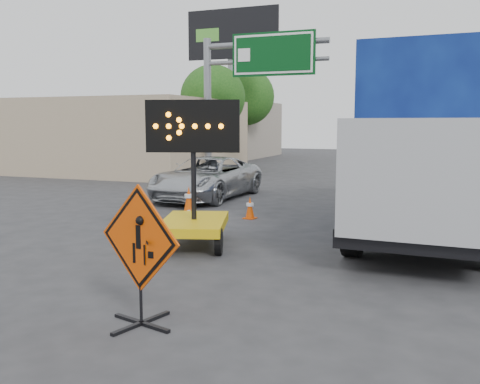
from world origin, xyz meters
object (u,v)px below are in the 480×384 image
Objects in this scene: arrow_board at (194,215)px; pickup_truck at (207,178)px; box_truck at (434,153)px; construction_sign at (140,252)px.

arrow_board is 7.64m from pickup_truck.
box_truck reaches higher than arrow_board.
arrow_board is at bearing -142.47° from box_truck.
arrow_board is 0.59× the size of pickup_truck.
arrow_board reaches higher than construction_sign.
construction_sign is 12.32m from pickup_truck.
pickup_truck is 8.65m from box_truck.
arrow_board is 0.34× the size of box_truck.
box_truck reaches higher than pickup_truck.
box_truck is at bearing -23.08° from pickup_truck.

